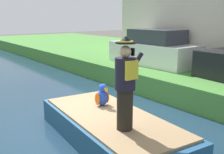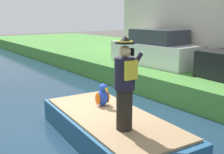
% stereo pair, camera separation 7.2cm
% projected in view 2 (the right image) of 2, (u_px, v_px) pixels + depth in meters
% --- Properties ---
extents(ground_plane, '(80.00, 80.00, 0.00)m').
position_uv_depth(ground_plane, '(88.00, 129.00, 7.17)').
color(ground_plane, '#4C4742').
extents(canal_water, '(5.96, 48.00, 0.10)m').
position_uv_depth(canal_water, '(87.00, 127.00, 7.16)').
color(canal_water, '#1E384C').
rests_on(canal_water, ground).
extents(boat, '(2.18, 4.35, 0.61)m').
position_uv_depth(boat, '(111.00, 128.00, 6.26)').
color(boat, '#23517A').
rests_on(boat, canal_water).
extents(person_pirate, '(0.61, 0.42, 1.85)m').
position_uv_depth(person_pirate, '(125.00, 84.00, 5.24)').
color(person_pirate, black).
rests_on(person_pirate, boat).
extents(parrot_plush, '(0.36, 0.35, 0.57)m').
position_uv_depth(parrot_plush, '(103.00, 96.00, 6.83)').
color(parrot_plush, blue).
rests_on(parrot_plush, boat).
extents(parked_car_white, '(1.82, 4.05, 1.50)m').
position_uv_depth(parked_car_white, '(155.00, 50.00, 11.78)').
color(parked_car_white, white).
rests_on(parked_car_white, grass_bank_far).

